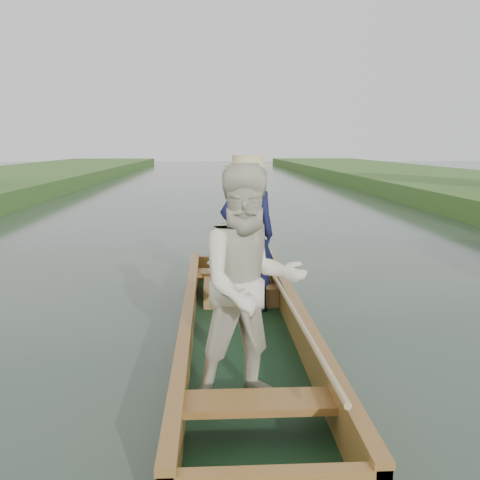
{
  "coord_description": "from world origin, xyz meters",
  "views": [
    {
      "loc": [
        -0.29,
        -4.72,
        1.9
      ],
      "look_at": [
        0.0,
        0.6,
        0.95
      ],
      "focal_mm": 40.0,
      "sensor_mm": 36.0,
      "label": 1
    }
  ],
  "objects": [
    {
      "name": "ground",
      "position": [
        0.0,
        0.0,
        0.0
      ],
      "size": [
        120.0,
        120.0,
        0.0
      ],
      "primitive_type": "plane",
      "color": "#283D30",
      "rests_on": "ground"
    },
    {
      "name": "trees_far",
      "position": [
        0.22,
        11.57,
        2.54
      ],
      "size": [
        22.78,
        6.15,
        4.37
      ],
      "color": "#47331E",
      "rests_on": "ground"
    },
    {
      "name": "punt",
      "position": [
        0.02,
        -0.13,
        0.61
      ],
      "size": [
        1.12,
        5.0,
        1.78
      ],
      "color": "black",
      "rests_on": "ground"
    }
  ]
}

